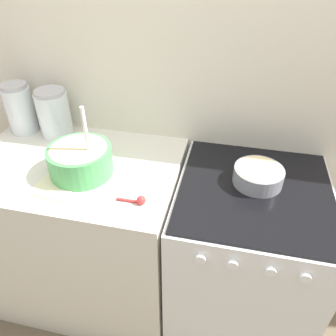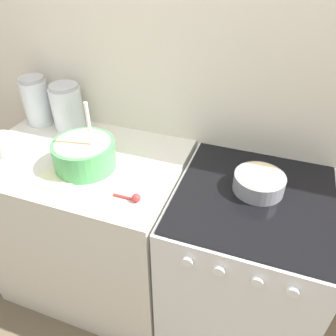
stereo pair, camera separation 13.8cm
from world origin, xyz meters
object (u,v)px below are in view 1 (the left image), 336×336
Objects in this scene: storage_jar_left at (21,111)px; mixing_bowl at (80,159)px; baking_pan at (258,175)px; stove at (241,261)px; storage_jar_middle at (55,116)px.

mixing_bowl is at bearing -31.87° from storage_jar_left.
storage_jar_left is (-1.20, 0.19, 0.07)m from baking_pan.
mixing_bowl is (-0.74, -0.05, 0.54)m from stove.
baking_pan is at bearing 84.68° from stove.
stove is 4.56× the size of baking_pan.
storage_jar_middle is (0.19, 0.00, -0.01)m from storage_jar_left.
stove is 3.86× the size of storage_jar_middle.
storage_jar_left is at bearing 148.13° from mixing_bowl.
mixing_bowl is at bearing -46.91° from storage_jar_middle.
stove is 3.65× the size of storage_jar_left.
mixing_bowl is 1.32× the size of storage_jar_middle.
baking_pan is at bearing -10.56° from storage_jar_middle.
baking_pan is 1.03m from storage_jar_middle.
mixing_bowl is 1.25× the size of storage_jar_left.
stove is at bearing -12.91° from storage_jar_middle.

